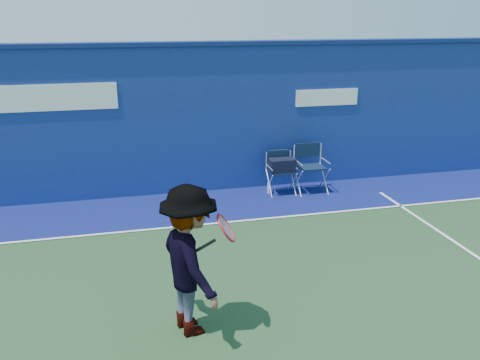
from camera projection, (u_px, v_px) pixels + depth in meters
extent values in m
plane|color=#234324|center=(200.00, 334.00, 6.00)|extent=(80.00, 80.00, 0.00)
cube|color=navy|center=(157.00, 122.00, 10.33)|extent=(24.00, 0.40, 3.00)
cube|color=navy|center=(153.00, 44.00, 9.85)|extent=(24.00, 0.50, 0.08)
cube|color=white|center=(327.00, 97.00, 10.82)|extent=(1.40, 0.02, 0.35)
cube|color=#0D1658|center=(166.00, 210.00, 9.78)|extent=(24.00, 1.80, 0.01)
cube|color=white|center=(171.00, 227.00, 8.95)|extent=(24.00, 0.06, 0.01)
cube|color=#0E1C35|center=(281.00, 172.00, 10.53)|extent=(0.46, 0.39, 0.03)
cube|color=silver|center=(278.00, 160.00, 10.68)|extent=(0.52, 0.02, 0.38)
cube|color=#0E1C35|center=(278.00, 157.00, 10.66)|extent=(0.46, 0.02, 0.27)
cube|color=black|center=(282.00, 166.00, 10.46)|extent=(0.52, 0.30, 0.29)
cube|color=#0E1C35|center=(278.00, 155.00, 10.65)|extent=(0.38, 0.06, 0.21)
cube|color=#0E1C35|center=(311.00, 167.00, 10.61)|extent=(0.53, 0.44, 0.03)
cube|color=silver|center=(307.00, 154.00, 10.79)|extent=(0.60, 0.03, 0.44)
cube|color=#0E1C35|center=(308.00, 150.00, 10.76)|extent=(0.53, 0.03, 0.30)
cylinder|color=silver|center=(269.00, 188.00, 10.64)|extent=(0.07, 0.07, 0.23)
imported|color=#EA4738|center=(190.00, 261.00, 5.81)|extent=(0.95, 1.30, 1.81)
torus|color=red|center=(226.00, 228.00, 5.66)|extent=(0.29, 0.41, 0.33)
cylinder|color=gray|center=(226.00, 228.00, 5.66)|extent=(0.23, 0.34, 0.27)
cylinder|color=black|center=(202.00, 247.00, 5.59)|extent=(0.31, 0.10, 0.21)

